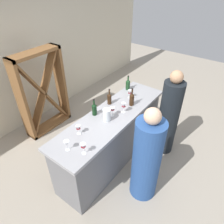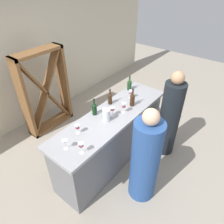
{
  "view_description": "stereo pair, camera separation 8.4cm",
  "coord_description": "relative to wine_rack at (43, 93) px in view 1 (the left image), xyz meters",
  "views": [
    {
      "loc": [
        -2.03,
        -1.51,
        2.87
      ],
      "look_at": [
        0.0,
        0.0,
        1.04
      ],
      "focal_mm": 32.81,
      "sensor_mm": 36.0,
      "label": 1
    },
    {
      "loc": [
        -1.98,
        -1.57,
        2.87
      ],
      "look_at": [
        0.0,
        0.0,
        1.04
      ],
      "focal_mm": 32.81,
      "sensor_mm": 36.0,
      "label": 2
    }
  ],
  "objects": [
    {
      "name": "ground_plane",
      "position": [
        0.05,
        -1.65,
        -0.83
      ],
      "size": [
        12.0,
        12.0,
        0.0
      ],
      "primitive_type": "plane",
      "color": "#9E9384"
    },
    {
      "name": "back_wall",
      "position": [
        0.05,
        0.55,
        0.57
      ],
      "size": [
        8.0,
        0.1,
        2.8
      ],
      "primitive_type": "cube",
      "color": "beige",
      "rests_on": "ground"
    },
    {
      "name": "bar_counter",
      "position": [
        0.05,
        -1.65,
        -0.33
      ],
      "size": [
        2.26,
        0.64,
        0.99
      ],
      "color": "slate",
      "rests_on": "ground"
    },
    {
      "name": "wine_rack",
      "position": [
        0.0,
        0.0,
        0.0
      ],
      "size": [
        0.98,
        0.28,
        1.66
      ],
      "color": "brown",
      "rests_on": "ground"
    },
    {
      "name": "wine_bottle_leftmost_dark_green",
      "position": [
        -0.1,
        -1.43,
        0.27
      ],
      "size": [
        0.07,
        0.07,
        0.27
      ],
      "color": "black",
      "rests_on": "bar_counter"
    },
    {
      "name": "wine_bottle_second_left_amber_brown",
      "position": [
        0.27,
        -1.43,
        0.27
      ],
      "size": [
        0.07,
        0.07,
        0.27
      ],
      "color": "#331E0F",
      "rests_on": "bar_counter"
    },
    {
      "name": "wine_bottle_center_amber_brown",
      "position": [
        0.46,
        -1.75,
        0.28
      ],
      "size": [
        0.08,
        0.08,
        0.31
      ],
      "color": "#331E0F",
      "rests_on": "bar_counter"
    },
    {
      "name": "wine_bottle_second_right_olive_green",
      "position": [
        0.86,
        -1.41,
        0.27
      ],
      "size": [
        0.08,
        0.08,
        0.27
      ],
      "color": "#193D1E",
      "rests_on": "bar_counter"
    },
    {
      "name": "wine_glass_near_left",
      "position": [
        -0.79,
        -1.85,
        0.28
      ],
      "size": [
        0.07,
        0.07,
        0.16
      ],
      "color": "white",
      "rests_on": "bar_counter"
    },
    {
      "name": "wine_glass_near_center",
      "position": [
        0.21,
        -1.75,
        0.28
      ],
      "size": [
        0.07,
        0.07,
        0.17
      ],
      "color": "white",
      "rests_on": "bar_counter"
    },
    {
      "name": "wine_glass_near_right",
      "position": [
        0.03,
        -1.67,
        0.27
      ],
      "size": [
        0.07,
        0.07,
        0.15
      ],
      "color": "white",
      "rests_on": "bar_counter"
    },
    {
      "name": "wine_glass_far_left",
      "position": [
        -0.87,
        -1.64,
        0.27
      ],
      "size": [
        0.07,
        0.07,
        0.15
      ],
      "color": "white",
      "rests_on": "bar_counter"
    },
    {
      "name": "wine_glass_far_center",
      "position": [
        0.64,
        -1.6,
        0.26
      ],
      "size": [
        0.08,
        0.08,
        0.15
      ],
      "color": "white",
      "rests_on": "bar_counter"
    },
    {
      "name": "wine_glass_far_right",
      "position": [
        -0.57,
        -1.55,
        0.26
      ],
      "size": [
        0.07,
        0.07,
        0.14
      ],
      "color": "white",
      "rests_on": "bar_counter"
    },
    {
      "name": "water_pitcher",
      "position": [
        -0.11,
        -1.67,
        0.26
      ],
      "size": [
        0.12,
        0.12,
        0.19
      ],
      "color": "silver",
      "rests_on": "bar_counter"
    },
    {
      "name": "person_left_guest",
      "position": [
        -0.18,
        -2.41,
        -0.12
      ],
      "size": [
        0.47,
        0.47,
        1.55
      ],
      "rotation": [
        0.0,
        0.0,
        1.34
      ],
      "color": "#284C8C",
      "rests_on": "ground"
    },
    {
      "name": "person_center_guest",
      "position": [
        0.85,
        -2.27,
        -0.09
      ],
      "size": [
        0.37,
        0.37,
        1.6
      ],
      "rotation": [
        0.0,
        0.0,
        1.5
      ],
      "color": "black",
      "rests_on": "ground"
    }
  ]
}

